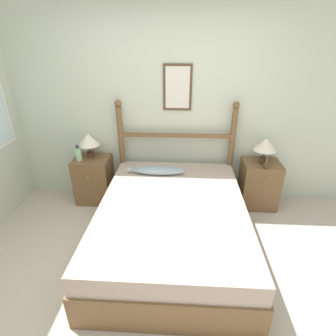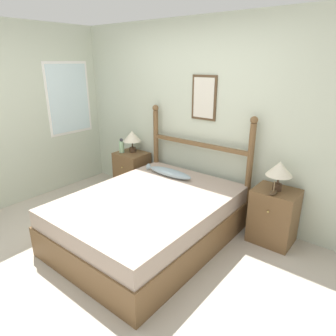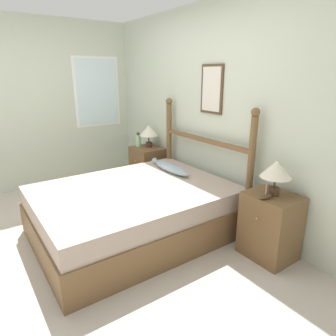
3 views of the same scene
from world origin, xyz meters
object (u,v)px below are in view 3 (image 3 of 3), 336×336
object	(u,v)px
model_boat	(265,196)
fish_pillow	(171,168)
nightstand_left	(147,168)
table_lamp_left	(149,131)
nightstand_right	(270,226)
table_lamp_right	(276,170)
bottle	(138,140)
bed	(134,211)

from	to	relation	value
model_boat	fish_pillow	xyz separation A→B (m)	(-1.38, -0.08, -0.07)
nightstand_left	model_boat	world-z (taller)	model_boat
fish_pillow	table_lamp_left	bearing A→B (deg)	164.61
nightstand_right	table_lamp_right	size ratio (longest dim) A/B	1.93
nightstand_left	bottle	bearing A→B (deg)	-151.20
table_lamp_right	bottle	world-z (taller)	table_lamp_right
nightstand_right	bottle	world-z (taller)	bottle
nightstand_left	table_lamp_left	bearing A→B (deg)	110.91
bottle	nightstand_left	bearing A→B (deg)	28.80
bed	table_lamp_left	bearing A→B (deg)	141.81
table_lamp_left	fish_pillow	distance (m)	1.02
bed	nightstand_left	bearing A→B (deg)	142.83
nightstand_left	nightstand_right	bearing A→B (deg)	0.00
nightstand_right	table_lamp_left	xyz separation A→B (m)	(-2.32, 0.05, 0.57)
nightstand_right	bottle	xyz separation A→B (m)	(-2.44, -0.07, 0.43)
bottle	model_boat	distance (m)	2.44
table_lamp_right	model_boat	world-z (taller)	table_lamp_right
nightstand_left	fish_pillow	distance (m)	0.99
table_lamp_left	nightstand_left	bearing A→B (deg)	-69.09
bed	table_lamp_right	distance (m)	1.57
table_lamp_left	model_boat	xyz separation A→B (m)	(2.32, -0.18, -0.23)
nightstand_right	fish_pillow	world-z (taller)	fish_pillow
table_lamp_right	bottle	distance (m)	2.44
table_lamp_left	model_boat	world-z (taller)	table_lamp_left
nightstand_left	table_lamp_right	size ratio (longest dim) A/B	1.93
bed	nightstand_right	size ratio (longest dim) A/B	3.19
nightstand_right	nightstand_left	bearing A→B (deg)	180.00
nightstand_right	table_lamp_right	bearing A→B (deg)	-146.05
table_lamp_left	bottle	xyz separation A→B (m)	(-0.12, -0.12, -0.14)
table_lamp_left	bottle	bearing A→B (deg)	-134.07
model_boat	fish_pillow	size ratio (longest dim) A/B	0.23
nightstand_right	model_boat	distance (m)	0.37
table_lamp_right	fish_pillow	distance (m)	1.42
table_lamp_right	fish_pillow	world-z (taller)	table_lamp_right
bottle	model_boat	bearing A→B (deg)	-1.28
nightstand_left	fish_pillow	size ratio (longest dim) A/B	0.90
table_lamp_left	table_lamp_right	distance (m)	2.32
bottle	model_boat	xyz separation A→B (m)	(2.44, -0.05, -0.08)
table_lamp_left	model_boat	bearing A→B (deg)	-4.32
nightstand_right	bottle	distance (m)	2.47
nightstand_right	table_lamp_left	world-z (taller)	table_lamp_left
bed	bottle	world-z (taller)	bottle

